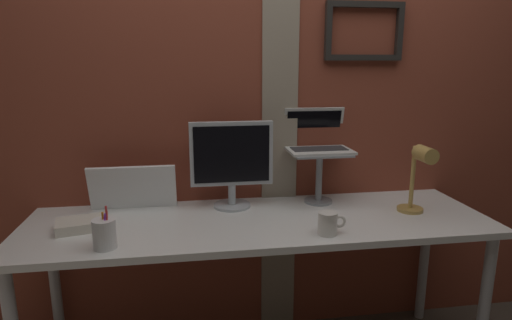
% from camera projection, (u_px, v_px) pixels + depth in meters
% --- Properties ---
extents(brick_wall_back, '(3.54, 0.16, 2.53)m').
position_uv_depth(brick_wall_back, '(274.00, 96.00, 2.19)').
color(brick_wall_back, brown).
rests_on(brick_wall_back, ground_plane).
extents(desk, '(2.07, 0.62, 0.75)m').
position_uv_depth(desk, '(259.00, 234.00, 1.94)').
color(desk, white).
rests_on(desk, ground_plane).
extents(monitor, '(0.39, 0.18, 0.42)m').
position_uv_depth(monitor, '(232.00, 159.00, 2.04)').
color(monitor, '#ADB2B7').
rests_on(monitor, desk).
extents(laptop_stand, '(0.28, 0.22, 0.26)m').
position_uv_depth(laptop_stand, '(319.00, 169.00, 2.12)').
color(laptop_stand, gray).
rests_on(laptop_stand, desk).
extents(laptop, '(0.31, 0.26, 0.21)m').
position_uv_depth(laptop, '(317.00, 139.00, 2.15)').
color(laptop, silver).
rests_on(laptop, laptop_stand).
extents(whiteboard_panel, '(0.40, 0.08, 0.22)m').
position_uv_depth(whiteboard_panel, '(133.00, 188.00, 2.03)').
color(whiteboard_panel, white).
rests_on(whiteboard_panel, desk).
extents(desk_lamp, '(0.12, 0.20, 0.33)m').
position_uv_depth(desk_lamp, '(419.00, 173.00, 1.94)').
color(desk_lamp, tan).
rests_on(desk_lamp, desk).
extents(pen_cup, '(0.09, 0.09, 0.17)m').
position_uv_depth(pen_cup, '(105.00, 234.00, 1.62)').
color(pen_cup, white).
rests_on(pen_cup, desk).
extents(coffee_mug, '(0.12, 0.08, 0.09)m').
position_uv_depth(coffee_mug, '(328.00, 223.00, 1.75)').
color(coffee_mug, silver).
rests_on(coffee_mug, desk).
extents(paper_clutter_stack, '(0.23, 0.18, 0.04)m').
position_uv_depth(paper_clutter_stack, '(81.00, 224.00, 1.81)').
color(paper_clutter_stack, silver).
rests_on(paper_clutter_stack, desk).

